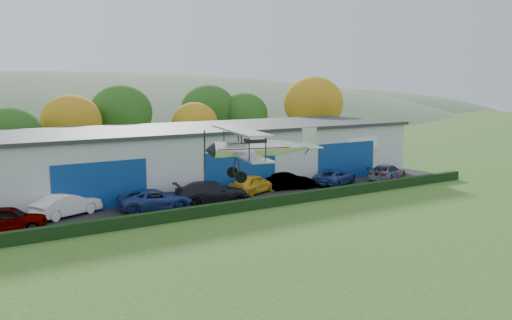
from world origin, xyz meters
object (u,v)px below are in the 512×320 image
car_1 (67,205)px  car_4 (253,184)px  hangar (207,154)px  car_5 (290,181)px  car_6 (335,177)px  car_2 (156,199)px  car_3 (212,192)px  car_0 (8,219)px  biplane (257,147)px  car_7 (387,172)px

car_1 → car_4: size_ratio=1.02×
hangar → car_5: size_ratio=9.43×
car_5 → car_6: car_6 is taller
car_1 → car_2: car_1 is taller
car_3 → car_6: car_3 is taller
car_0 → car_3: 14.64m
car_0 → car_5: car_0 is taller
car_6 → biplane: biplane is taller
car_5 → car_4: bearing=102.3°
car_0 → car_1: bearing=-45.9°
car_5 → car_7: (10.58, -1.40, 0.03)m
car_7 → car_0: bearing=70.2°
car_4 → hangar: bearing=-14.4°
car_0 → car_7: bearing=-71.6°
car_7 → biplane: (-24.39, -14.08, 5.32)m
car_4 → car_7: 14.41m
car_3 → car_6: 13.16m
hangar → car_5: (4.34, -7.13, -1.90)m
car_0 → car_1: 4.56m
biplane → car_6: bearing=54.7°
hangar → car_7: 17.29m
car_6 → car_5: bearing=59.8°
car_6 → biplane: (-18.52, -14.91, 5.34)m
car_4 → biplane: (-10.07, -15.68, 5.25)m
car_4 → biplane: biplane is taller
car_3 → car_2: bearing=100.3°
hangar → car_3: 9.42m
car_1 → hangar: bearing=-87.8°
car_2 → car_5: (12.98, 0.91, -0.04)m
car_2 → car_1: bearing=84.3°
hangar → car_7: size_ratio=7.94×
car_2 → car_6: 17.70m
hangar → car_5: bearing=-58.6°
car_1 → car_7: size_ratio=0.95×
car_4 → car_5: 3.74m
biplane → car_2: bearing=102.6°
car_4 → car_6: (8.45, -0.77, -0.10)m
car_5 → hangar: bearing=46.7°
car_5 → biplane: bearing=153.7°
hangar → car_6: 12.04m
car_4 → car_5: bearing=-112.4°
car_0 → car_2: car_0 is taller
hangar → car_0: 20.64m
hangar → car_5: hangar is taller
hangar → car_1: (-14.61, -6.53, -1.80)m
car_2 → car_7: (23.56, -0.49, -0.01)m
car_5 → car_7: car_7 is taller
car_2 → car_7: size_ratio=1.06×
car_6 → car_4: bearing=61.5°
car_5 → car_6: (4.72, -0.58, 0.01)m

